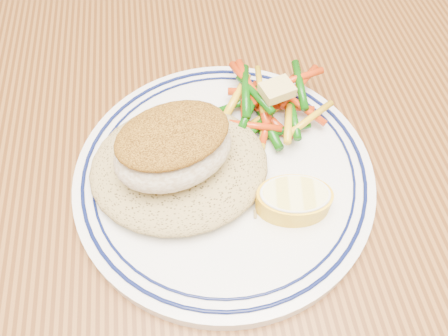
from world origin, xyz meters
TOP-DOWN VIEW (x-y plane):
  - dining_table at (0.00, 0.00)m, footprint 1.50×0.90m
  - plate at (0.01, 0.03)m, footprint 0.25×0.25m
  - rice_pilaf at (-0.03, 0.03)m, footprint 0.15×0.13m
  - fish_fillet at (-0.03, 0.03)m, footprint 0.11×0.09m
  - vegetable_pile at (0.06, 0.08)m, footprint 0.10×0.10m
  - butter_pat at (0.06, 0.08)m, footprint 0.03×0.03m
  - lemon_wedge at (0.06, -0.01)m, footprint 0.06×0.06m

SIDE VIEW (x-z plane):
  - dining_table at x=0.00m, z-range 0.28..1.03m
  - plate at x=0.01m, z-range 0.75..0.77m
  - lemon_wedge at x=0.06m, z-range 0.77..0.79m
  - vegetable_pile at x=0.06m, z-range 0.76..0.79m
  - rice_pilaf at x=-0.03m, z-range 0.77..0.79m
  - butter_pat at x=0.06m, z-range 0.79..0.80m
  - fish_fillet at x=-0.03m, z-range 0.79..0.83m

